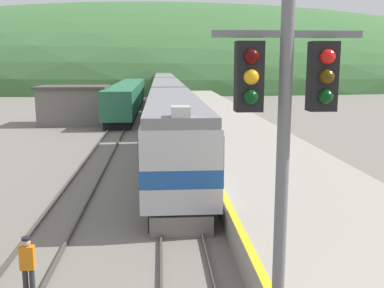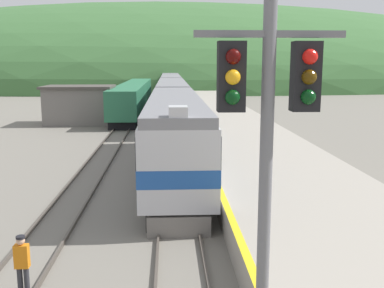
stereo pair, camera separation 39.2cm
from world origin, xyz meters
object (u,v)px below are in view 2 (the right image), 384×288
Objects in this scene: carriage_third at (171,88)px; carriage_fourth at (170,82)px; carriage_second at (172,100)px; track_worker at (22,262)px; signal_mast_main at (267,145)px; siding_train at (134,97)px; express_train_lead_car at (175,132)px.

carriage_fourth is (0.00, 22.15, 0.00)m from carriage_third.
carriage_second is 34.50m from track_worker.
carriage_fourth is 83.08m from signal_mast_main.
carriage_third reaches higher than track_worker.
siding_train is at bearing 90.60° from track_worker.
carriage_fourth is (0.00, 65.56, -0.01)m from express_train_lead_car.
carriage_second is at bearing -66.96° from siding_train.
signal_mast_main reaches higher than express_train_lead_car.
carriage_fourth is 33.79m from siding_train.
carriage_third is at bearing 67.85° from siding_train.
express_train_lead_car is 0.58× the size of siding_train.
signal_mast_main is at bearing -88.92° from carriage_third.
carriage_second is at bearing -90.00° from carriage_third.
carriage_second is 22.15m from carriage_third.
track_worker is at bearing -89.40° from siding_train.
carriage_third is at bearing 91.08° from signal_mast_main.
express_train_lead_car is 0.89× the size of carriage_third.
carriage_second is 11.78m from siding_train.
siding_train is (-4.61, 10.83, -0.46)m from carriage_second.
track_worker is (-5.29, 4.51, -3.86)m from signal_mast_main.
signal_mast_main is (5.76, -49.57, 2.97)m from siding_train.
signal_mast_main is (1.15, -60.88, 2.51)m from carriage_third.
express_train_lead_car is at bearing 93.77° from signal_mast_main.
signal_mast_main is 4.41× the size of track_worker.
siding_train is 19.75× the size of track_worker.
carriage_third is 2.90× the size of signal_mast_main.
signal_mast_main is (1.15, -38.73, 2.51)m from carriage_second.
signal_mast_main is at bearing -86.23° from express_train_lead_car.
signal_mast_main is at bearing -40.44° from track_worker.
siding_train is 4.48× the size of signal_mast_main.
track_worker is (-4.13, -56.38, -1.35)m from carriage_third.
express_train_lead_car reaches higher than track_worker.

